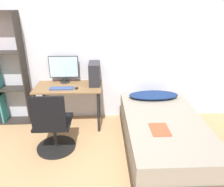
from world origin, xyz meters
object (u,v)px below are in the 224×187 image
office_chair (53,130)px  keyboard (62,88)px  monitor (64,68)px  bed (163,133)px  pc_tower (94,74)px

office_chair → keyboard: size_ratio=2.50×
office_chair → monitor: (0.05, 0.93, 0.63)m
office_chair → bed: bearing=0.9°
bed → pc_tower: bearing=141.7°
bed → monitor: bearing=149.4°
monitor → keyboard: size_ratio=1.33×
office_chair → pc_tower: size_ratio=2.51×
keyboard → monitor: bearing=88.9°
monitor → pc_tower: monitor is taller
monitor → keyboard: monitor is taller
bed → pc_tower: 1.46m
office_chair → bed: 1.59m
monitor → office_chair: bearing=-93.2°
bed → pc_tower: size_ratio=5.43×
bed → monitor: (-1.53, 0.91, 0.75)m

